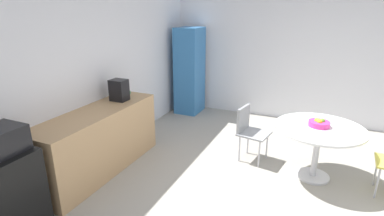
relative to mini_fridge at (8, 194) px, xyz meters
The scene contains 11 objects.
ground_plane 3.17m from the mini_fridge, 57.56° to the right, with size 6.00×6.00×0.00m, color #9E998E.
wall_back 1.92m from the mini_fridge, 11.74° to the left, with size 6.00×0.10×2.60m, color silver.
wall_side_right 5.45m from the mini_fridge, 29.50° to the right, with size 0.10×6.00×2.60m, color silver.
counter_block 1.37m from the mini_fridge, ahead, with size 2.04×0.60×0.90m, color tan.
mini_fridge is the anchor object (origin of this frame).
locker_cabinet 4.26m from the mini_fridge, ahead, with size 0.60×0.50×1.84m, color #3372B2.
round_table 3.70m from the mini_fridge, 49.57° to the right, with size 1.15×1.15×0.75m.
chair_gray 3.16m from the mini_fridge, 35.62° to the right, with size 0.49×0.49×0.83m.
fruit_bowl 3.72m from the mini_fridge, 49.14° to the right, with size 0.27×0.27×0.11m.
mug_white 2.18m from the mini_fridge, ahead, with size 0.13×0.08×0.09m.
coffee_maker 2.00m from the mini_fridge, ahead, with size 0.20×0.24×0.32m, color black.
Camera 1 is at (-3.28, -0.12, 2.24)m, focal length 27.97 mm.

